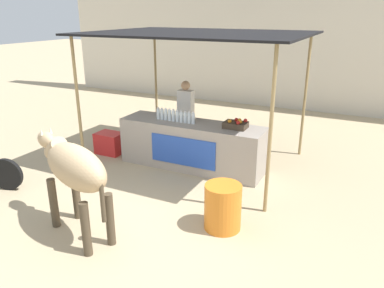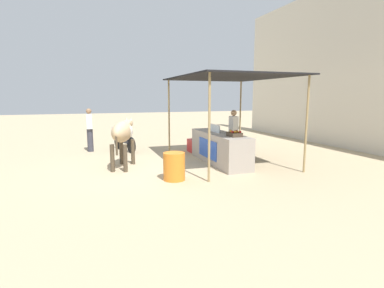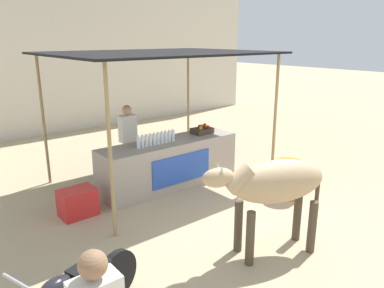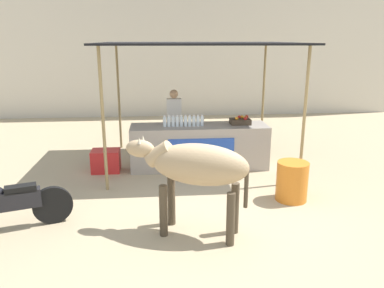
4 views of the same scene
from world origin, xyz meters
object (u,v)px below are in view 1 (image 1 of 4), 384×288
vendor_behind_counter (186,116)px  water_barrel (223,207)px  fruit_crate (236,125)px  stall_counter (192,145)px  cooler_box (110,143)px  cow (74,168)px

vendor_behind_counter → water_barrel: vendor_behind_counter is taller
fruit_crate → vendor_behind_counter: bearing=154.1°
stall_counter → vendor_behind_counter: size_ratio=1.82×
cooler_box → water_barrel: size_ratio=0.85×
vendor_behind_counter → fruit_crate: bearing=-25.9°
vendor_behind_counter → water_barrel: size_ratio=2.34×
fruit_crate → vendor_behind_counter: vendor_behind_counter is taller
vendor_behind_counter → cow: vendor_behind_counter is taller
stall_counter → fruit_crate: bearing=3.3°
cow → stall_counter: bearing=82.7°
fruit_crate → water_barrel: 2.14m
fruit_crate → water_barrel: size_ratio=0.62×
fruit_crate → stall_counter: bearing=-176.7°
cooler_box → vendor_behind_counter: bearing=29.2°
cooler_box → water_barrel: (3.49, -1.81, 0.11)m
cooler_box → water_barrel: water_barrel is taller
cooler_box → cow: cow is taller
water_barrel → cooler_box: bearing=152.6°
vendor_behind_counter → water_barrel: bearing=-53.5°
fruit_crate → cooler_box: size_ratio=0.73×
stall_counter → water_barrel: bearing=-52.8°
vendor_behind_counter → cooler_box: bearing=-150.8°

